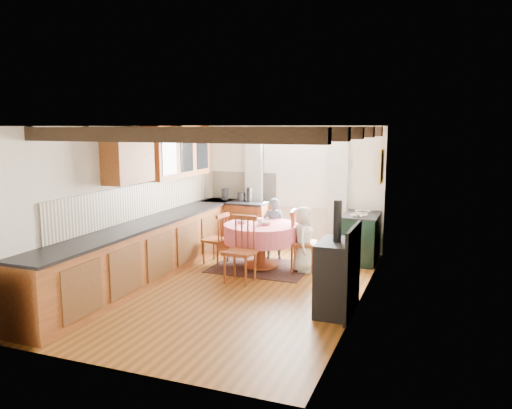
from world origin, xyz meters
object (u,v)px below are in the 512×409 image
at_px(chair_left, 216,238).
at_px(cup, 260,222).
at_px(child_far, 274,229).
at_px(child_right, 303,239).
at_px(chair_near, 240,250).
at_px(cast_iron_stove, 337,258).
at_px(chair_right, 304,241).
at_px(aga_range, 360,237).
at_px(dining_table, 261,246).

xyz_separation_m(chair_left, cup, (0.87, -0.07, 0.35)).
height_order(child_far, child_right, child_far).
xyz_separation_m(chair_near, cast_iron_stove, (1.65, -0.75, 0.22)).
height_order(chair_right, child_right, child_right).
distance_m(chair_right, cast_iron_stove, 1.89).
bearing_deg(chair_near, child_right, 53.66).
distance_m(child_right, cup, 0.77).
distance_m(aga_range, cup, 1.89).
bearing_deg(dining_table, chair_right, 3.46).
xyz_separation_m(dining_table, chair_right, (0.73, 0.04, 0.14)).
distance_m(chair_right, child_far, 0.92).
bearing_deg(cast_iron_stove, chair_near, 155.64).
xyz_separation_m(chair_left, aga_range, (2.36, 1.02, -0.01)).
relative_size(aga_range, child_right, 0.87).
distance_m(chair_near, child_far, 1.49).
bearing_deg(chair_near, cast_iron_stove, -20.81).
distance_m(chair_right, child_right, 0.03).
bearing_deg(child_far, cup, 73.19).
distance_m(aga_range, cast_iron_stove, 2.64).
bearing_deg(cast_iron_stove, cup, 136.53).
height_order(dining_table, chair_near, chair_near).
height_order(chair_left, cup, chair_left).
relative_size(dining_table, chair_right, 1.21).
bearing_deg(chair_near, cup, 90.09).
bearing_deg(chair_near, dining_table, 91.50).
distance_m(chair_left, aga_range, 2.57).
bearing_deg(chair_right, child_far, 42.50).
height_order(chair_left, cast_iron_stove, cast_iron_stove).
xyz_separation_m(chair_near, child_right, (0.76, 0.91, 0.03)).
relative_size(child_right, cup, 10.54).
xyz_separation_m(dining_table, child_right, (0.73, 0.04, 0.17)).
distance_m(dining_table, cast_iron_stove, 2.32).
bearing_deg(cup, dining_table, 100.27).
bearing_deg(child_far, chair_left, 19.36).
bearing_deg(aga_range, cup, -143.82).
relative_size(dining_table, chair_left, 1.39).
bearing_deg(aga_range, chair_near, -129.55).
distance_m(child_far, cup, 0.75).
bearing_deg(cup, chair_left, 175.12).
relative_size(chair_right, child_far, 0.92).
height_order(child_far, cup, child_far).
bearing_deg(child_right, cast_iron_stove, -159.81).
bearing_deg(chair_left, chair_near, 52.96).
xyz_separation_m(chair_left, child_right, (1.58, 0.06, 0.10)).
relative_size(dining_table, child_right, 1.15).
bearing_deg(dining_table, cast_iron_stove, -44.80).
distance_m(chair_near, cup, 0.83).
xyz_separation_m(chair_near, aga_range, (1.54, 1.87, -0.08)).
relative_size(cast_iron_stove, child_far, 1.32).
bearing_deg(aga_range, child_far, -165.57).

